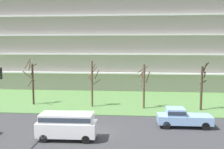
{
  "coord_description": "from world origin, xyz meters",
  "views": [
    {
      "loc": [
        3.95,
        -23.68,
        8.35
      ],
      "look_at": [
        1.28,
        6.0,
        4.91
      ],
      "focal_mm": 41.46,
      "sensor_mm": 36.0,
      "label": 1
    }
  ],
  "objects_px": {
    "tree_left": "(92,82)",
    "tree_center": "(144,84)",
    "tree_far_left": "(32,81)",
    "pickup_blue_center_left": "(182,117)",
    "tree_right": "(202,86)",
    "van_white_near_left": "(67,124)"
  },
  "relations": [
    {
      "from": "tree_left",
      "to": "tree_center",
      "type": "height_order",
      "value": "tree_left"
    },
    {
      "from": "tree_far_left",
      "to": "tree_left",
      "type": "distance_m",
      "value": 8.5
    },
    {
      "from": "tree_far_left",
      "to": "pickup_blue_center_left",
      "type": "bearing_deg",
      "value": -23.06
    },
    {
      "from": "tree_left",
      "to": "tree_right",
      "type": "relative_size",
      "value": 1.0
    },
    {
      "from": "tree_far_left",
      "to": "tree_right",
      "type": "relative_size",
      "value": 1.04
    },
    {
      "from": "van_white_near_left",
      "to": "pickup_blue_center_left",
      "type": "distance_m",
      "value": 11.66
    },
    {
      "from": "tree_far_left",
      "to": "tree_center",
      "type": "distance_m",
      "value": 15.34
    },
    {
      "from": "tree_left",
      "to": "pickup_blue_center_left",
      "type": "xyz_separation_m",
      "value": [
        10.47,
        -7.66,
        -2.36
      ]
    },
    {
      "from": "tree_center",
      "to": "tree_right",
      "type": "height_order",
      "value": "tree_right"
    },
    {
      "from": "tree_center",
      "to": "tree_right",
      "type": "xyz_separation_m",
      "value": [
        7.3,
        -0.24,
        -0.01
      ]
    },
    {
      "from": "tree_right",
      "to": "tree_center",
      "type": "bearing_deg",
      "value": 178.09
    },
    {
      "from": "tree_far_left",
      "to": "van_white_near_left",
      "type": "relative_size",
      "value": 1.23
    },
    {
      "from": "tree_right",
      "to": "van_white_near_left",
      "type": "xyz_separation_m",
      "value": [
        -14.4,
        -11.47,
        -1.82
      ]
    },
    {
      "from": "tree_far_left",
      "to": "van_white_near_left",
      "type": "bearing_deg",
      "value": -56.84
    },
    {
      "from": "tree_far_left",
      "to": "van_white_near_left",
      "type": "distance_m",
      "value": 15.14
    },
    {
      "from": "tree_center",
      "to": "tree_left",
      "type": "bearing_deg",
      "value": 176.29
    },
    {
      "from": "tree_far_left",
      "to": "van_white_near_left",
      "type": "height_order",
      "value": "tree_far_left"
    },
    {
      "from": "tree_far_left",
      "to": "pickup_blue_center_left",
      "type": "height_order",
      "value": "tree_far_left"
    },
    {
      "from": "tree_center",
      "to": "pickup_blue_center_left",
      "type": "xyz_separation_m",
      "value": [
        3.64,
        -7.22,
        -2.21
      ]
    },
    {
      "from": "tree_left",
      "to": "tree_right",
      "type": "distance_m",
      "value": 14.14
    },
    {
      "from": "tree_right",
      "to": "pickup_blue_center_left",
      "type": "xyz_separation_m",
      "value": [
        -3.65,
        -6.97,
        -2.2
      ]
    },
    {
      "from": "tree_center",
      "to": "tree_far_left",
      "type": "bearing_deg",
      "value": 176.79
    }
  ]
}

